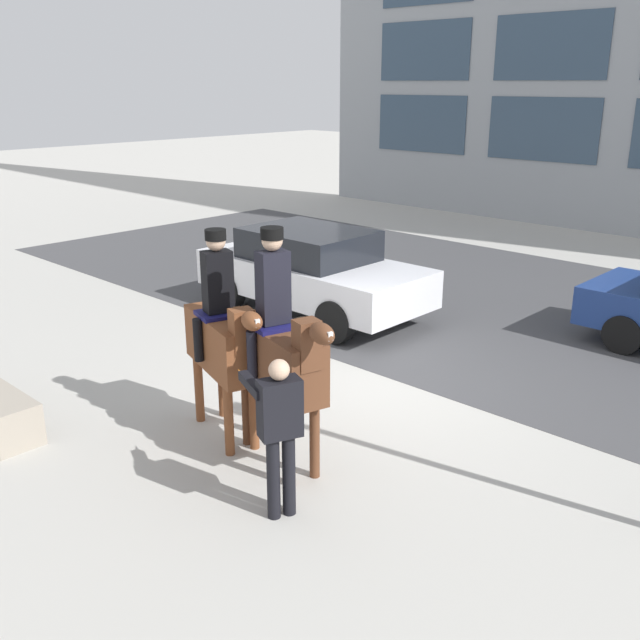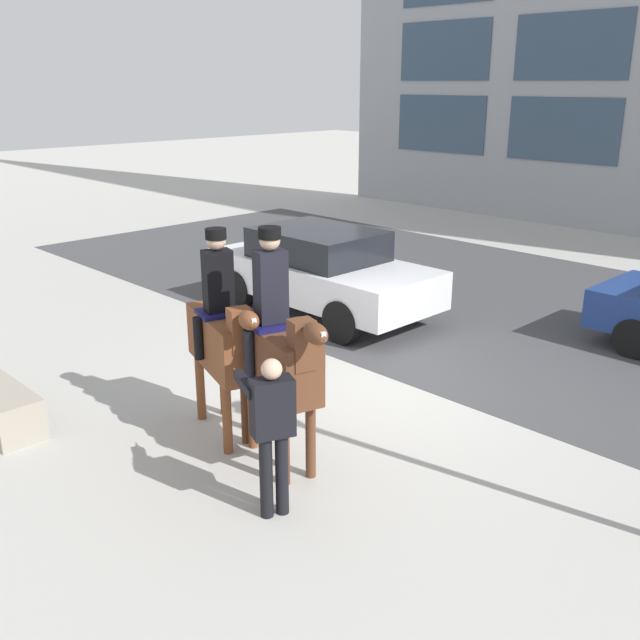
# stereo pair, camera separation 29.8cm
# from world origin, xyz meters

# --- Properties ---
(ground_plane) EXTENTS (80.00, 80.00, 0.00)m
(ground_plane) POSITION_xyz_m (0.00, 0.00, 0.00)
(ground_plane) COLOR #B2AFA8
(road_surface) EXTENTS (24.36, 8.50, 0.01)m
(road_surface) POSITION_xyz_m (0.00, 4.75, 0.00)
(road_surface) COLOR #444447
(road_surface) RESTS_ON ground_plane
(mounted_horse_lead) EXTENTS (1.76, 0.83, 2.50)m
(mounted_horse_lead) POSITION_xyz_m (-0.45, -2.20, 1.25)
(mounted_horse_lead) COLOR brown
(mounted_horse_lead) RESTS_ON ground_plane
(mounted_horse_companion) EXTENTS (1.87, 0.82, 2.64)m
(mounted_horse_companion) POSITION_xyz_m (0.46, -2.18, 1.31)
(mounted_horse_companion) COLOR #59331E
(mounted_horse_companion) RESTS_ON ground_plane
(pedestrian_bystander) EXTENTS (0.91, 0.45, 1.64)m
(pedestrian_bystander) POSITION_xyz_m (1.23, -2.92, 0.97)
(pedestrian_bystander) COLOR black
(pedestrian_bystander) RESTS_ON ground_plane
(street_car_near_lane) EXTENTS (4.35, 1.97, 1.55)m
(street_car_near_lane) POSITION_xyz_m (-3.04, 1.94, 0.82)
(street_car_near_lane) COLOR silver
(street_car_near_lane) RESTS_ON ground_plane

